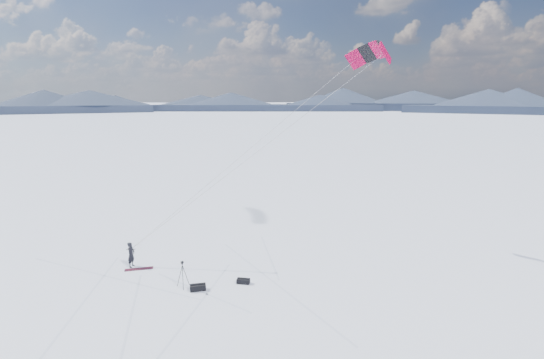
{
  "coord_description": "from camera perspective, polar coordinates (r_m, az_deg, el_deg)",
  "views": [
    {
      "loc": [
        2.79,
        -20.9,
        10.33
      ],
      "look_at": [
        5.86,
        3.71,
        5.17
      ],
      "focal_mm": 26.0,
      "sensor_mm": 36.0,
      "label": 1
    }
  ],
  "objects": [
    {
      "name": "power_kite",
      "position": [
        27.2,
        14.03,
        17.02
      ],
      "size": [
        16.55,
        5.14,
        12.73
      ],
      "color": "#B10436",
      "rests_on": "ground"
    },
    {
      "name": "horizon_hills",
      "position": [
        22.25,
        -14.05,
        -7.18
      ],
      "size": [
        704.0,
        705.94,
        8.23
      ],
      "color": "#1A1E33",
      "rests_on": "ground"
    },
    {
      "name": "snow_tracks",
      "position": [
        22.96,
        -14.88,
        -15.39
      ],
      "size": [
        17.62,
        14.39,
        0.01
      ],
      "color": "silver",
      "rests_on": "ground"
    },
    {
      "name": "gear_bag_a",
      "position": [
        22.67,
        -10.68,
        -15.09
      ],
      "size": [
        0.9,
        0.5,
        0.38
      ],
      "rotation": [
        0.0,
        0.0,
        0.11
      ],
      "color": "black",
      "rests_on": "ground"
    },
    {
      "name": "gear_bag_b",
      "position": [
        23.1,
        -4.17,
        -14.44
      ],
      "size": [
        0.79,
        0.54,
        0.33
      ],
      "rotation": [
        0.0,
        0.0,
        -0.28
      ],
      "color": "black",
      "rests_on": "ground"
    },
    {
      "name": "snowkiter",
      "position": [
        26.62,
        -19.6,
        -11.8
      ],
      "size": [
        0.54,
        0.67,
        1.59
      ],
      "primitive_type": "imported",
      "rotation": [
        0.0,
        0.0,
        1.26
      ],
      "color": "black",
      "rests_on": "ground"
    },
    {
      "name": "tripod",
      "position": [
        22.84,
        -12.82,
        -12.74
      ],
      "size": [
        0.69,
        0.63,
        1.51
      ],
      "rotation": [
        0.0,
        0.0,
        0.62
      ],
      "color": "black",
      "rests_on": "ground"
    },
    {
      "name": "snowboard",
      "position": [
        26.1,
        -18.7,
        -12.16
      ],
      "size": [
        1.7,
        0.51,
        0.04
      ],
      "primitive_type": "cube",
      "rotation": [
        0.0,
        0.0,
        0.12
      ],
      "color": "maroon",
      "rests_on": "ground"
    },
    {
      "name": "ground",
      "position": [
        23.48,
        -13.64,
        -14.7
      ],
      "size": [
        1800.0,
        1800.0,
        0.0
      ],
      "primitive_type": "plane",
      "color": "white"
    }
  ]
}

